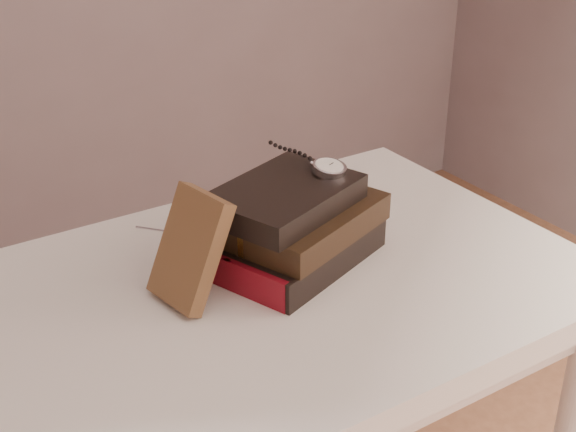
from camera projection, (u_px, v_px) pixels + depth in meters
table at (238, 347)px, 1.15m from camera, size 1.00×0.60×0.75m
book_stack at (294, 225)px, 1.16m from camera, size 0.29×0.24×0.12m
journal at (190, 249)px, 1.07m from camera, size 0.10×0.11×0.15m
pocket_watch at (326, 166)px, 1.17m from camera, size 0.06×0.16×0.02m
eyeglasses at (211, 224)px, 1.14m from camera, size 0.13×0.14×0.05m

